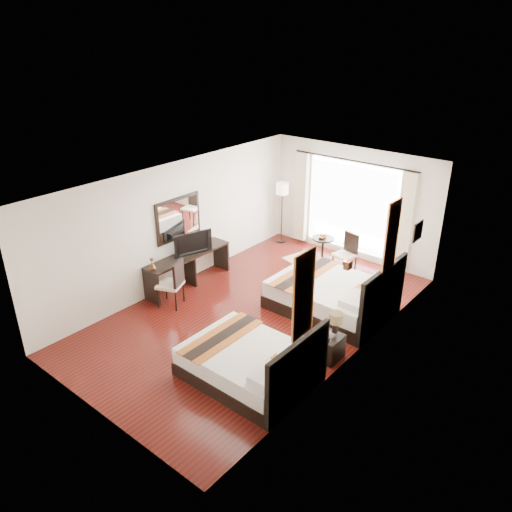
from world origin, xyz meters
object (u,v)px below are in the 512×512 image
Objects in this scene: vase at (328,336)px; television at (191,242)px; bed_far at (334,295)px; fruit_bowl at (322,237)px; bed_near at (251,363)px; table_lamp at (336,319)px; desk_chair at (172,292)px; side_table at (323,249)px; window_chair at (345,261)px; floor_lamp at (282,193)px; console_desk at (189,269)px; nightstand at (330,347)px.

vase is 0.13× the size of television.
bed_far reaches higher than fruit_bowl.
bed_near is at bearing -70.95° from fruit_bowl.
table_lamp is at bearing -58.30° from bed_far.
desk_chair is at bearing -108.03° from fruit_bowl.
fruit_bowl is at bearing 128.65° from bed_far.
fruit_bowl is (-1.48, 1.86, 0.30)m from bed_far.
television is (-3.97, 0.64, 0.45)m from vase.
side_table is at bearing -131.67° from desk_chair.
bed_near is 4.92m from fruit_bowl.
table_lamp is at bearing -54.51° from side_table.
window_chair reaches higher than vase.
vase is 0.07× the size of floor_lamp.
console_desk is 3.41m from fruit_bowl.
vase is at bearing -86.62° from table_lamp.
window_chair is (0.76, -0.21, -0.01)m from side_table.
side_table is at bearing 128.02° from bed_far.
side_table is 0.64× the size of window_chair.
television reaches higher than desk_chair.
vase reaches higher than nightstand.
desk_chair is 4.06m from fruit_bowl.
bed_near is at bearing -122.88° from vase.
bed_near is 3.76m from television.
vase is 0.54× the size of fruit_bowl.
bed_near reaches higher than vase.
nightstand is at bearing -5.10° from console_desk.
bed_near is at bearing -57.97° from floor_lamp.
floor_lamp is at bearing 122.03° from bed_near.
vase is 0.12× the size of desk_chair.
nightstand is (0.83, -1.47, -0.11)m from bed_far.
console_desk is 2.13× the size of desk_chair.
side_table is at bearing 124.43° from nightstand.
floor_lamp is 2.59m from window_chair.
window_chair is (2.40, 2.68, -0.72)m from television.
floor_lamp is at bearing 143.69° from bed_far.
bed_far reaches higher than bed_near.
console_desk is at bearing -89.16° from desk_chair.
bed_far is 3.38m from desk_chair.
table_lamp is (0.73, 1.42, 0.46)m from bed_near.
nightstand is 4.07m from fruit_bowl.
fruit_bowl is at bearing 109.05° from bed_near.
table_lamp reaches higher than fruit_bowl.
vase is at bearing -62.28° from bed_far.
table_lamp is 3.46m from window_chair.
window_chair reaches higher than fruit_bowl.
console_desk is at bearing 172.60° from vase.
table_lamp is 0.24× the size of floor_lamp.
bed_near is at bearing -71.13° from side_table.
floor_lamp reaches higher than bed_far.
television reaches higher than side_table.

